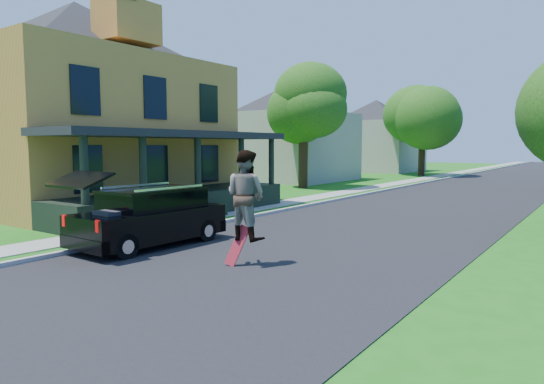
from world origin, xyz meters
The scene contains 13 objects.
ground centered at (0.00, 0.00, 0.00)m, with size 140.00×140.00×0.00m, color #1C6414.
street centered at (0.00, 20.00, 0.00)m, with size 8.00×120.00×0.02m, color black.
curb centered at (-4.05, 20.00, 0.00)m, with size 0.15×120.00×0.12m, color #9C9D98.
sidewalk centered at (-5.60, 20.00, 0.00)m, with size 1.30×120.00×0.03m, color gray.
front_walk centered at (-9.50, 6.00, 0.00)m, with size 6.50×1.20×0.03m, color gray.
main_house centered at (-12.80, 5.99, 4.92)m, with size 15.56×15.56×10.10m.
neighbor_house_mid centered at (-13.50, 24.00, 4.19)m, with size 12.78×12.78×8.30m.
neighbor_house_far centered at (-13.50, 40.00, 4.19)m, with size 12.78×12.78×8.30m.
black_suv centered at (-3.20, 1.50, 0.77)m, with size 1.75×4.33×2.00m.
skateboarder centered at (0.04, 1.36, 1.53)m, with size 0.94×0.74×1.93m.
skateboard centered at (-0.03, 1.16, 0.42)m, with size 0.48×0.34×0.91m.
tree_left_mid centered at (-9.07, 18.57, 5.37)m, with size 5.52×5.19×7.94m.
tree_left_far centered at (-7.11, 34.98, 5.56)m, with size 6.97×7.00×8.99m.
Camera 1 is at (6.44, -6.75, 2.58)m, focal length 32.00 mm.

